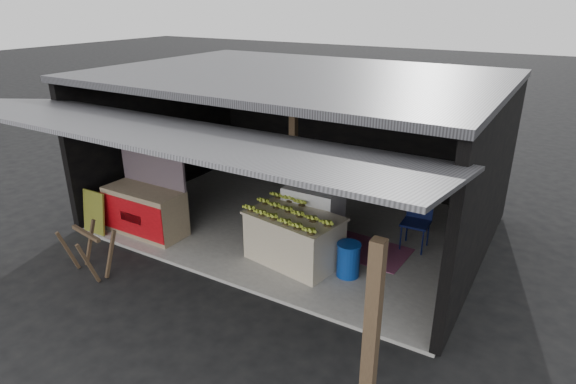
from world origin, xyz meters
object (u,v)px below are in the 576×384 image
Objects in this scene: banana_table at (294,238)px; plastic_chair at (418,216)px; sawhorse at (88,247)px; water_barrel at (348,260)px; white_crate at (313,216)px; neighbor_stall at (146,209)px.

plastic_chair is at bearing 54.30° from banana_table.
banana_table is at bearing 45.62° from sawhorse.
water_barrel is 1.72m from plastic_chair.
water_barrel is at bearing -34.71° from white_crate.
water_barrel is 0.55× the size of plastic_chair.
sawhorse is 4.23m from water_barrel.
plastic_chair is at bearing 49.12° from sawhorse.
neighbor_stall is (-2.94, -1.25, -0.06)m from white_crate.
banana_table is 1.00m from water_barrel.
banana_table is 3.02m from neighbor_stall.
banana_table is at bearing -136.86° from plastic_chair.
white_crate reaches higher than sawhorse.
white_crate is 3.84m from sawhorse.
sawhorse is at bearing -80.06° from neighbor_stall.
plastic_chair is (1.66, 0.87, 0.04)m from white_crate.
water_barrel is (0.99, 0.05, -0.16)m from banana_table.
sawhorse is 5.65m from plastic_chair.
white_crate reaches higher than banana_table.
water_barrel is at bearing 12.28° from banana_table.
banana_table is 3.37m from sawhorse.
neighbor_stall is 2.06× the size of sawhorse.
white_crate is 2.00× the size of water_barrel.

